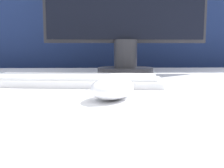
{
  "coord_description": "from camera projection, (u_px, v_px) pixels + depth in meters",
  "views": [
    {
      "loc": [
        -0.06,
        -0.67,
        0.79
      ],
      "look_at": [
        -0.04,
        -0.19,
        0.72
      ],
      "focal_mm": 42.0,
      "sensor_mm": 36.0,
      "label": 1
    }
  ],
  "objects": [
    {
      "name": "partition_panel",
      "position": [
        114.0,
        66.0,
        1.35
      ],
      "size": [
        5.0,
        0.03,
        1.4
      ],
      "color": "navy",
      "rests_on": "ground_plane"
    },
    {
      "name": "keyboard",
      "position": [
        73.0,
        80.0,
        0.64
      ],
      "size": [
        0.44,
        0.19,
        0.02
      ],
      "rotation": [
        0.0,
        0.0,
        -0.13
      ],
      "color": "silver",
      "rests_on": "desk"
    },
    {
      "name": "computer_mouse_near",
      "position": [
        113.0,
        88.0,
        0.45
      ],
      "size": [
        0.11,
        0.13,
        0.04
      ],
      "rotation": [
        0.0,
        0.0,
        -0.42
      ],
      "color": "white",
      "rests_on": "desk"
    }
  ]
}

